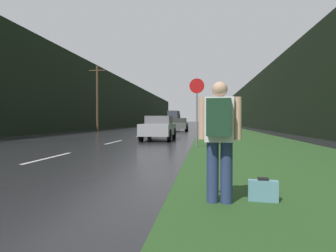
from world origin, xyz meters
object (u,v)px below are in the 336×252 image
at_px(car_passing_far, 179,125).
at_px(stop_sign, 197,106).
at_px(suitcase, 263,191).
at_px(hitchhiker_with_backpack, 219,134).
at_px(car_passing_near, 159,128).
at_px(delivery_truck, 174,118).
at_px(car_oncoming, 162,123).

bearing_deg(car_passing_far, stop_sign, 97.09).
height_order(stop_sign, suitcase, stop_sign).
bearing_deg(hitchhiker_with_backpack, stop_sign, 99.87).
xyz_separation_m(suitcase, car_passing_near, (-3.63, 13.66, 0.59)).
bearing_deg(hitchhiker_with_backpack, suitcase, 22.56).
distance_m(car_passing_far, delivery_truck, 38.96).
xyz_separation_m(car_passing_near, car_oncoming, (-4.40, 32.88, 0.03)).
bearing_deg(car_passing_far, hitchhiker_with_backpack, 95.93).
bearing_deg(stop_sign, suitcase, -82.42).
bearing_deg(stop_sign, car_oncoming, 100.32).
height_order(stop_sign, delivery_truck, delivery_truck).
height_order(stop_sign, car_passing_near, stop_sign).
relative_size(suitcase, car_passing_far, 0.10).
bearing_deg(car_oncoming, delivery_truck, 90.00).
bearing_deg(car_passing_far, delivery_truck, -83.51).
distance_m(suitcase, delivery_truck, 67.77).
distance_m(suitcase, car_oncoming, 47.23).
height_order(car_passing_near, delivery_truck, delivery_truck).
bearing_deg(hitchhiker_with_backpack, car_passing_near, 108.64).
bearing_deg(hitchhiker_with_backpack, delivery_truck, 102.70).
xyz_separation_m(stop_sign, hitchhiker_with_backpack, (0.55, -9.13, -0.86)).
xyz_separation_m(car_passing_far, car_oncoming, (-4.40, 17.95, 0.05)).
bearing_deg(car_oncoming, hitchhiker_with_backpack, -81.01).
bearing_deg(hitchhiker_with_backpack, car_passing_far, 102.38).
height_order(hitchhiker_with_backpack, delivery_truck, delivery_truck).
bearing_deg(suitcase, hitchhiker_with_backpack, -157.44).
bearing_deg(hitchhiker_with_backpack, car_oncoming, 105.44).
bearing_deg(delivery_truck, stop_sign, -83.31).
relative_size(car_passing_near, car_passing_far, 1.02).
bearing_deg(car_oncoming, stop_sign, -79.68).
bearing_deg(car_passing_near, car_oncoming, -82.38).
xyz_separation_m(stop_sign, delivery_truck, (-6.84, 58.33, -0.06)).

